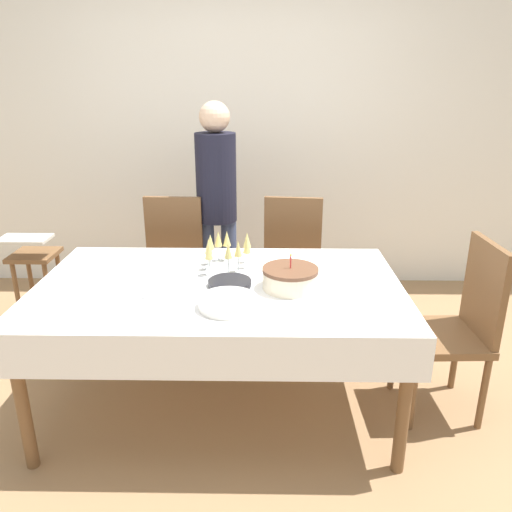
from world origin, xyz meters
TOP-DOWN VIEW (x-y plane):
  - ground_plane at (0.00, 0.00)m, footprint 12.00×12.00m
  - wall_back at (0.00, 1.86)m, footprint 8.00×0.05m
  - dining_table at (0.00, 0.00)m, footprint 1.85×1.11m
  - dining_chair_far_left at (-0.41, 0.87)m, footprint 0.44×0.44m
  - dining_chair_far_right at (0.42, 0.87)m, footprint 0.46×0.46m
  - dining_chair_right_end at (1.25, 0.00)m, footprint 0.43×0.43m
  - birthday_cake at (0.36, -0.06)m, footprint 0.28×0.28m
  - champagne_tray at (0.02, 0.22)m, footprint 0.36×0.36m
  - plate_stack_main at (0.07, -0.28)m, footprint 0.27×0.27m
  - plate_stack_dessert at (0.06, -0.03)m, footprint 0.22×0.22m
  - cake_knife at (0.37, -0.30)m, footprint 0.28×0.14m
  - fork_pile at (-0.26, -0.17)m, footprint 0.17×0.06m
  - napkin_pile at (-0.30, -0.07)m, footprint 0.15×0.15m
  - person_standing at (-0.10, 1.08)m, footprint 0.28×0.28m
  - high_chair at (-1.38, 0.90)m, footprint 0.33×0.35m

SIDE VIEW (x-z plane):
  - ground_plane at x=0.00m, z-range 0.00..0.00m
  - high_chair at x=-1.38m, z-range 0.13..0.84m
  - dining_chair_far_left at x=-0.41m, z-range 0.05..1.00m
  - dining_chair_far_right at x=0.42m, z-range 0.05..1.00m
  - dining_chair_right_end at x=1.25m, z-range 0.05..1.00m
  - dining_table at x=0.00m, z-range 0.27..1.00m
  - cake_knife at x=0.37m, z-range 0.73..0.74m
  - napkin_pile at x=-0.30m, z-range 0.73..0.74m
  - fork_pile at x=-0.26m, z-range 0.73..0.75m
  - plate_stack_dessert at x=0.06m, z-range 0.73..0.76m
  - plate_stack_main at x=0.07m, z-range 0.73..0.78m
  - birthday_cake at x=0.36m, z-range 0.70..0.88m
  - champagne_tray at x=0.02m, z-range 0.73..0.91m
  - person_standing at x=-0.10m, z-range 0.16..1.74m
  - wall_back at x=0.00m, z-range 0.00..2.70m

